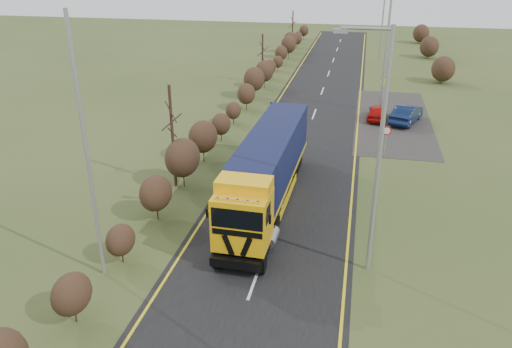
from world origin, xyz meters
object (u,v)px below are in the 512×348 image
Objects in this scene: speed_sign at (386,136)px; lorry at (268,167)px; car_blue_sedan at (407,114)px; car_red_hatchback at (377,112)px; streetlight_near at (376,145)px.

lorry is at bearing -127.47° from speed_sign.
car_blue_sedan is 8.32m from speed_sign.
car_blue_sedan reaches higher than car_red_hatchback.
car_red_hatchback is at bearing 92.81° from speed_sign.
speed_sign is at bearing 98.06° from car_red_hatchback.
speed_sign is (6.40, 8.35, -0.70)m from lorry.
streetlight_near reaches higher than lorry.
streetlight_near reaches higher than speed_sign.
streetlight_near is at bearing 93.33° from car_red_hatchback.
car_blue_sedan is at bearing 76.81° from speed_sign.
lorry is at bearing 83.21° from car_blue_sedan.
lorry is 6.43× the size of speed_sign.
lorry reaches higher than speed_sign.
car_blue_sedan is at bearing 175.93° from car_red_hatchback.
car_red_hatchback is at bearing 71.73° from lorry.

